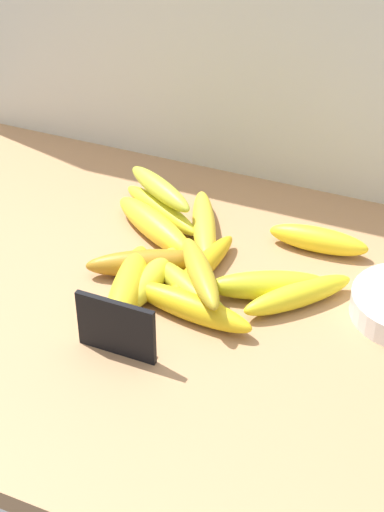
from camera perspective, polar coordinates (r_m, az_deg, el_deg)
The scene contains 16 objects.
counter_top at distance 116.46cm, azimuth -3.58°, elevation -3.09°, with size 110.00×76.00×3.00cm, color #A67951.
chalkboard_sign at distance 103.16cm, azimuth -5.41°, elevation -5.23°, with size 11.00×1.80×8.40cm.
banana_0 at distance 116.89cm, azimuth 0.58°, elevation -0.94°, with size 19.50×3.25×3.25cm, color gold.
banana_1 at distance 114.81cm, azimuth -2.90°, elevation -1.62°, with size 16.41×3.64×3.64cm, color gold.
banana_2 at distance 112.27cm, azimuth -0.02°, elevation -2.57°, with size 19.41×3.52×3.52cm, color gold.
banana_3 at distance 130.73cm, azimuth -2.23°, elevation 3.31°, with size 18.50×3.22×3.22cm, color yellow.
banana_4 at distance 126.16cm, azimuth 0.86°, elevation 2.16°, with size 20.65×3.63×3.63cm, color gold.
banana_5 at distance 112.65cm, azimuth 7.57°, elevation -2.76°, with size 17.30×3.60×3.60cm, color yellow.
banana_6 at distance 112.36cm, azimuth -4.65°, elevation -2.39°, with size 20.96×4.40×4.40cm, color gold.
banana_7 at distance 117.78cm, azimuth -3.30°, elevation -0.48°, with size 17.71×3.94×3.94cm, color #A5721B.
banana_8 at distance 124.11cm, azimuth 8.99°, elevation 1.15°, with size 15.47×3.94×3.94cm, color yellow.
banana_9 at distance 109.42cm, azimuth -0.16°, elevation -3.63°, with size 19.12×3.84×3.84cm, color yellow.
banana_10 at distance 125.58cm, azimuth -2.67°, elevation 2.15°, with size 19.78×4.35×4.35cm, color yellow.
banana_11 at distance 113.49cm, azimuth 5.48°, elevation -2.08°, with size 17.30×4.18×4.18cm, color gold.
banana_12 at distance 110.20cm, azimuth 0.59°, elevation -1.17°, with size 16.72×3.33×3.33cm, color #B09723.
banana_13 at distance 130.17cm, azimuth -2.30°, elevation 4.82°, with size 16.59×3.27×3.27cm, color gold.
Camera 1 is at (43.48, -80.84, 73.18)cm, focal length 56.12 mm.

